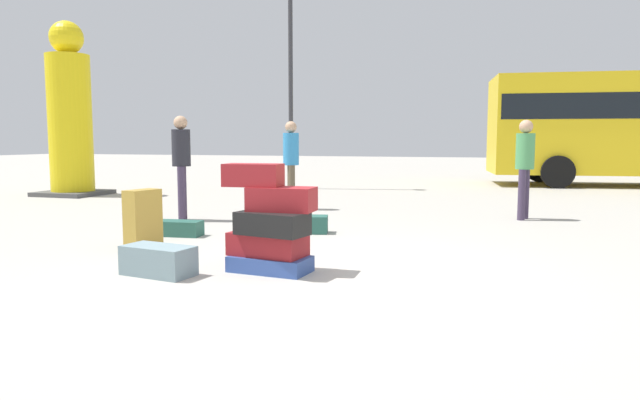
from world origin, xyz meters
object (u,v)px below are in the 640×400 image
at_px(lamp_post, 290,24).
at_px(suitcase_teal_right_side, 175,228).
at_px(person_bearded_onlooker, 525,160).
at_px(person_tourist_with_camera, 291,157).
at_px(suitcase_tower, 270,225).
at_px(person_passerby_in_red, 181,158).
at_px(suitcase_tan_upright_blue, 143,220).
at_px(suitcase_slate_foreground_far, 158,261).
at_px(suitcase_teal_left_side, 303,224).
at_px(yellow_dummy_statue, 70,119).

bearing_deg(lamp_post, suitcase_teal_right_side, -81.47).
xyz_separation_m(person_bearded_onlooker, lamp_post, (-5.82, 4.56, 3.41)).
relative_size(suitcase_teal_right_side, person_tourist_with_camera, 0.44).
distance_m(suitcase_teal_right_side, lamp_post, 8.92).
bearing_deg(suitcase_tower, person_passerby_in_red, 133.14).
height_order(suitcase_tan_upright_blue, lamp_post, lamp_post).
distance_m(suitcase_slate_foreground_far, person_passerby_in_red, 3.98).
bearing_deg(lamp_post, suitcase_tower, -70.87).
bearing_deg(suitcase_slate_foreground_far, person_tourist_with_camera, 105.35).
distance_m(suitcase_tan_upright_blue, lamp_post, 9.72).
height_order(suitcase_teal_left_side, person_bearded_onlooker, person_bearded_onlooker).
xyz_separation_m(person_bearded_onlooker, person_passerby_in_red, (-5.36, -1.81, 0.04)).
relative_size(suitcase_tower, yellow_dummy_statue, 0.26).
height_order(suitcase_teal_left_side, person_passerby_in_red, person_passerby_in_red).
bearing_deg(suitcase_slate_foreground_far, yellow_dummy_statue, 144.35).
distance_m(person_tourist_with_camera, lamp_post, 5.79).
bearing_deg(suitcase_teal_left_side, person_passerby_in_red, 151.49).
distance_m(suitcase_teal_left_side, suitcase_teal_right_side, 1.78).
distance_m(suitcase_tower, suitcase_tan_upright_blue, 1.99).
xyz_separation_m(suitcase_slate_foreground_far, suitcase_tan_upright_blue, (-0.91, 1.08, 0.22)).
relative_size(suitcase_tower, suitcase_teal_left_side, 1.55).
bearing_deg(suitcase_slate_foreground_far, suitcase_teal_right_side, 126.64).
bearing_deg(suitcase_teal_right_side, lamp_post, 92.46).
height_order(suitcase_slate_foreground_far, person_tourist_with_camera, person_tourist_with_camera).
xyz_separation_m(suitcase_tower, person_bearded_onlooker, (2.58, 4.77, 0.51)).
bearing_deg(person_bearded_onlooker, suitcase_tower, -10.66).
relative_size(suitcase_tower, suitcase_slate_foreground_far, 1.53).
distance_m(suitcase_teal_left_side, person_passerby_in_red, 2.55).
bearing_deg(suitcase_teal_right_side, person_tourist_with_camera, 75.91).
distance_m(person_tourist_with_camera, person_passerby_in_red, 2.30).
bearing_deg(person_passerby_in_red, suitcase_teal_right_side, 2.37).
height_order(suitcase_teal_right_side, suitcase_tan_upright_blue, suitcase_tan_upright_blue).
relative_size(suitcase_tower, person_tourist_with_camera, 0.65).
distance_m(suitcase_slate_foreground_far, lamp_post, 10.93).
bearing_deg(suitcase_tan_upright_blue, person_tourist_with_camera, 99.26).
bearing_deg(suitcase_teal_left_side, suitcase_tower, -92.59).
height_order(suitcase_tower, suitcase_tan_upright_blue, suitcase_tower).
xyz_separation_m(suitcase_tower, person_passerby_in_red, (-2.78, 2.97, 0.55)).
bearing_deg(person_tourist_with_camera, lamp_post, 173.20).
bearing_deg(suitcase_teal_left_side, person_tourist_with_camera, 99.91).
distance_m(suitcase_teal_left_side, suitcase_tan_upright_blue, 2.28).
bearing_deg(lamp_post, person_tourist_with_camera, -69.61).
xyz_separation_m(suitcase_tan_upright_blue, yellow_dummy_statue, (-5.71, 5.41, 1.46)).
relative_size(suitcase_tan_upright_blue, lamp_post, 0.11).
relative_size(suitcase_tan_upright_blue, yellow_dummy_statue, 0.18).
bearing_deg(suitcase_tan_upright_blue, suitcase_teal_left_side, 64.14).
relative_size(person_tourist_with_camera, yellow_dummy_statue, 0.41).
bearing_deg(suitcase_teal_left_side, person_bearded_onlooker, 24.53).
height_order(person_passerby_in_red, yellow_dummy_statue, yellow_dummy_statue).
height_order(suitcase_teal_left_side, suitcase_teal_right_side, suitcase_teal_left_side).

